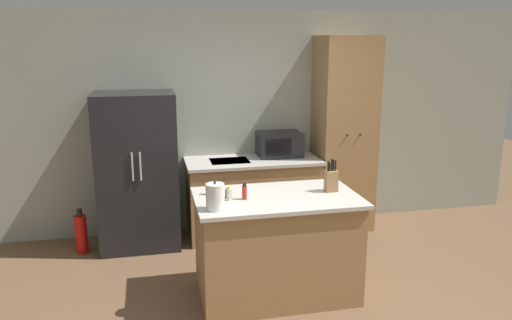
% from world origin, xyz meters
% --- Properties ---
extents(wall_back, '(7.20, 0.06, 2.60)m').
position_xyz_m(wall_back, '(0.00, 2.33, 1.30)').
color(wall_back, '#9EA393').
rests_on(wall_back, ground_plane).
extents(refrigerator, '(0.86, 0.72, 1.72)m').
position_xyz_m(refrigerator, '(-1.29, 1.95, 0.86)').
color(refrigerator, black).
rests_on(refrigerator, ground_plane).
extents(back_counter, '(1.55, 0.68, 0.91)m').
position_xyz_m(back_counter, '(0.01, 1.98, 0.46)').
color(back_counter, '#9E7547').
rests_on(back_counter, ground_plane).
extents(pantry_cabinet, '(0.66, 0.59, 2.31)m').
position_xyz_m(pantry_cabinet, '(1.14, 2.02, 1.16)').
color(pantry_cabinet, '#9E7547').
rests_on(pantry_cabinet, ground_plane).
extents(kitchen_island, '(1.43, 0.86, 0.94)m').
position_xyz_m(kitchen_island, '(-0.08, 0.51, 0.47)').
color(kitchen_island, '#9E7547').
rests_on(kitchen_island, ground_plane).
extents(microwave, '(0.51, 0.38, 0.29)m').
position_xyz_m(microwave, '(0.36, 2.09, 1.06)').
color(microwave, '#232326').
rests_on(microwave, back_counter).
extents(knife_block, '(0.11, 0.09, 0.30)m').
position_xyz_m(knife_block, '(0.43, 0.54, 1.04)').
color(knife_block, '#9E7547').
rests_on(knife_block, kitchen_island).
extents(spice_bottle_tall_dark, '(0.04, 0.04, 0.14)m').
position_xyz_m(spice_bottle_tall_dark, '(-0.37, 0.48, 1.00)').
color(spice_bottle_tall_dark, '#B2281E').
rests_on(spice_bottle_tall_dark, kitchen_island).
extents(spice_bottle_short_red, '(0.04, 0.04, 0.12)m').
position_xyz_m(spice_bottle_short_red, '(-0.51, 0.48, 0.99)').
color(spice_bottle_short_red, beige).
rests_on(spice_bottle_short_red, kitchen_island).
extents(spice_bottle_amber_oil, '(0.05, 0.05, 0.10)m').
position_xyz_m(spice_bottle_amber_oil, '(-0.66, 0.69, 0.98)').
color(spice_bottle_amber_oil, '#B2281E').
rests_on(spice_bottle_amber_oil, kitchen_island).
extents(spice_bottle_green_herb, '(0.05, 0.05, 0.09)m').
position_xyz_m(spice_bottle_green_herb, '(-0.50, 0.55, 0.98)').
color(spice_bottle_green_herb, '#337033').
rests_on(spice_bottle_green_herb, kitchen_island).
extents(kettle, '(0.15, 0.15, 0.24)m').
position_xyz_m(kettle, '(-0.66, 0.27, 1.05)').
color(kettle, white).
rests_on(kettle, kitchen_island).
extents(fire_extinguisher, '(0.13, 0.13, 0.50)m').
position_xyz_m(fire_extinguisher, '(-1.92, 1.85, 0.22)').
color(fire_extinguisher, red).
rests_on(fire_extinguisher, ground_plane).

